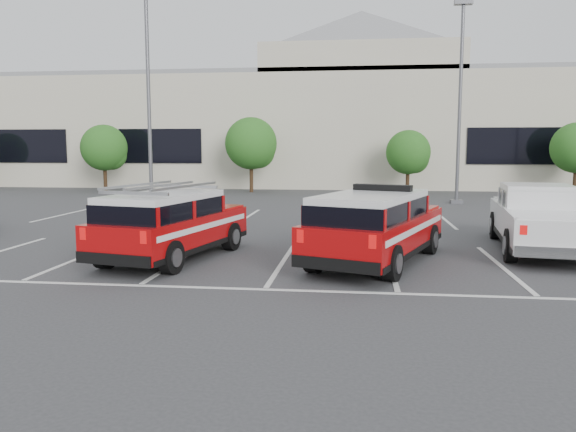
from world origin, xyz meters
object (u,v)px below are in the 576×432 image
object	(u,v)px
tree_mid_right	(410,154)
white_pickup	(538,225)
convention_building	(337,125)
tree_left	(106,149)
light_pole_left	(149,99)
fire_chief_suv	(376,232)
tree_mid_left	(253,145)
light_pole_mid	(460,102)
ladder_suv	(171,229)

from	to	relation	value
tree_mid_right	white_pickup	bearing A→B (deg)	-84.55
convention_building	tree_left	distance (m)	18.11
tree_mid_right	light_pole_left	world-z (taller)	light_pole_left
light_pole_left	tree_left	bearing A→B (deg)	124.52
tree_left	light_pole_left	bearing A→B (deg)	-55.48
convention_building	fire_chief_suv	bearing A→B (deg)	-86.11
tree_left	white_pickup	bearing A→B (deg)	-41.83
convention_building	light_pole_left	world-z (taller)	convention_building
tree_mid_left	light_pole_mid	size ratio (longest dim) A/B	0.47
fire_chief_suv	tree_mid_right	bearing A→B (deg)	102.93
light_pole_left	ladder_suv	bearing A→B (deg)	-67.20
convention_building	tree_left	size ratio (longest dim) A/B	13.58
light_pole_left	light_pole_mid	size ratio (longest dim) A/B	1.00
tree_left	fire_chief_suv	size ratio (longest dim) A/B	0.74
convention_building	fire_chief_suv	world-z (taller)	convention_building
light_pole_left	tree_mid_right	bearing A→B (deg)	37.50
tree_mid_left	ladder_suv	xyz separation A→B (m)	(1.97, -22.08, -2.25)
light_pole_mid	fire_chief_suv	size ratio (longest dim) A/B	1.72
fire_chief_suv	ladder_suv	world-z (taller)	ladder_suv
convention_building	fire_chief_suv	distance (m)	32.06
light_pole_mid	light_pole_left	bearing A→B (deg)	-165.07
convention_building	tree_mid_right	world-z (taller)	convention_building
light_pole_mid	fire_chief_suv	distance (m)	17.12
tree_left	tree_mid_left	bearing A→B (deg)	0.00
tree_mid_right	fire_chief_suv	world-z (taller)	tree_mid_right
light_pole_left	light_pole_mid	distance (m)	15.52
convention_building	ladder_suv	xyz separation A→B (m)	(-3.12, -31.90, -3.92)
ladder_suv	light_pole_mid	bearing A→B (deg)	70.60
tree_mid_right	light_pole_mid	xyz separation A→B (m)	(1.91, -6.05, 2.68)
tree_left	light_pole_mid	distance (m)	22.86
white_pickup	ladder_suv	size ratio (longest dim) A/B	1.16
tree_mid_right	ladder_suv	xyz separation A→B (m)	(-8.03, -22.08, -1.71)
white_pickup	fire_chief_suv	bearing A→B (deg)	-145.31
convention_building	fire_chief_suv	xyz separation A→B (m)	(2.16, -31.74, -3.92)
tree_mid_left	ladder_suv	bearing A→B (deg)	-84.91
tree_mid_right	light_pole_mid	size ratio (longest dim) A/B	0.39
light_pole_left	fire_chief_suv	world-z (taller)	light_pole_left
ladder_suv	white_pickup	bearing A→B (deg)	26.64
convention_building	white_pickup	bearing A→B (deg)	-77.02
convention_building	tree_mid_left	world-z (taller)	convention_building
tree_mid_left	tree_mid_right	world-z (taller)	tree_mid_left
light_pole_left	white_pickup	xyz separation A→B (m)	(14.96, -9.52, -4.45)
light_pole_mid	tree_mid_left	bearing A→B (deg)	153.08
tree_left	fire_chief_suv	world-z (taller)	tree_left
light_pole_left	fire_chief_suv	distance (m)	16.35
fire_chief_suv	convention_building	bearing A→B (deg)	113.97
tree_left	white_pickup	size ratio (longest dim) A/B	0.71
tree_mid_right	light_pole_left	xyz separation A→B (m)	(-13.09, -10.05, 2.68)
light_pole_left	ladder_suv	size ratio (longest dim) A/B	1.91
tree_mid_left	fire_chief_suv	world-z (taller)	tree_mid_left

